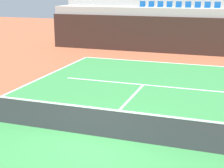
% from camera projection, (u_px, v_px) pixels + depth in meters
% --- Properties ---
extents(ground_plane, '(80.00, 80.00, 0.00)m').
position_uv_depth(ground_plane, '(95.00, 136.00, 10.91)').
color(ground_plane, brown).
extents(court_surface, '(11.00, 24.00, 0.01)m').
position_uv_depth(court_surface, '(95.00, 136.00, 10.91)').
color(court_surface, '#2D7238').
rests_on(court_surface, ground_plane).
extents(baseline_far, '(11.00, 0.10, 0.00)m').
position_uv_depth(baseline_far, '(164.00, 63.00, 21.79)').
color(baseline_far, white).
rests_on(baseline_far, court_surface).
extents(service_line_far, '(8.26, 0.10, 0.00)m').
position_uv_depth(service_line_far, '(143.00, 85.00, 16.74)').
color(service_line_far, white).
rests_on(service_line_far, court_surface).
extents(centre_service_line, '(0.10, 6.40, 0.00)m').
position_uv_depth(centre_service_line, '(124.00, 105.00, 13.82)').
color(centre_service_line, white).
rests_on(centre_service_line, court_surface).
extents(back_wall, '(19.28, 0.30, 2.64)m').
position_uv_depth(back_wall, '(174.00, 35.00, 24.58)').
color(back_wall, black).
rests_on(back_wall, ground_plane).
extents(stands_tier_lower, '(19.28, 2.40, 3.24)m').
position_uv_depth(stands_tier_lower, '(177.00, 29.00, 25.73)').
color(stands_tier_lower, '#9E9E99').
rests_on(stands_tier_lower, ground_plane).
extents(stands_tier_upper, '(19.28, 2.40, 4.27)m').
position_uv_depth(stands_tier_upper, '(182.00, 20.00, 27.78)').
color(stands_tier_upper, '#9E9E99').
rests_on(stands_tier_upper, ground_plane).
extents(seating_row_lower, '(6.00, 0.44, 0.44)m').
position_uv_depth(seating_row_lower, '(179.00, 6.00, 25.35)').
color(seating_row_lower, '#145193').
rests_on(seating_row_lower, stands_tier_lower).
extents(tennis_net, '(11.08, 0.08, 1.07)m').
position_uv_depth(tennis_net, '(95.00, 121.00, 10.78)').
color(tennis_net, black).
rests_on(tennis_net, court_surface).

